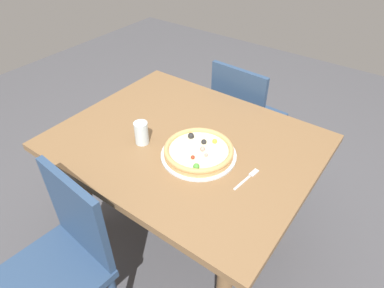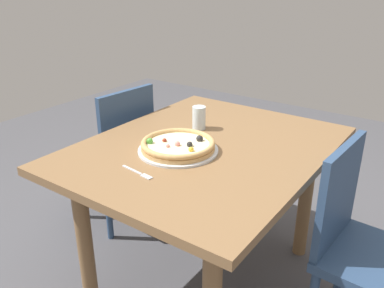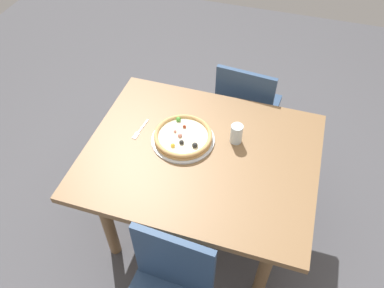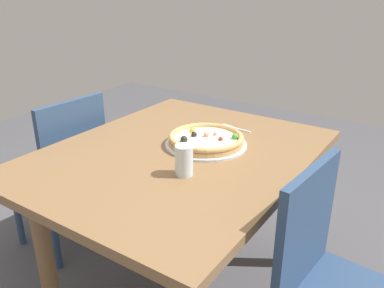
{
  "view_description": "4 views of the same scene",
  "coord_description": "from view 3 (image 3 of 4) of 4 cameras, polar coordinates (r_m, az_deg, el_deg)",
  "views": [
    {
      "loc": [
        0.79,
        -1.03,
        1.73
      ],
      "look_at": [
        0.06,
        -0.03,
        0.75
      ],
      "focal_mm": 31.27,
      "sensor_mm": 36.0,
      "label": 1
    },
    {
      "loc": [
        1.39,
        0.91,
        1.45
      ],
      "look_at": [
        0.06,
        -0.03,
        0.75
      ],
      "focal_mm": 37.78,
      "sensor_mm": 36.0,
      "label": 2
    },
    {
      "loc": [
        -0.35,
        1.29,
        2.27
      ],
      "look_at": [
        0.06,
        -0.03,
        0.75
      ],
      "focal_mm": 35.81,
      "sensor_mm": 36.0,
      "label": 3
    },
    {
      "loc": [
        -1.21,
        -0.89,
        1.39
      ],
      "look_at": [
        0.06,
        -0.03,
        0.75
      ],
      "focal_mm": 37.14,
      "sensor_mm": 36.0,
      "label": 4
    }
  ],
  "objects": [
    {
      "name": "drinking_glass",
      "position": [
        2.08,
        6.64,
        1.54
      ],
      "size": [
        0.07,
        0.07,
        0.11
      ],
      "primitive_type": "cylinder",
      "color": "silver",
      "rests_on": "dining_table"
    },
    {
      "name": "ground_plane",
      "position": [
        2.64,
        1.08,
        -11.8
      ],
      "size": [
        6.0,
        6.0,
        0.0
      ],
      "primitive_type": "plane",
      "color": "#4C4C51"
    },
    {
      "name": "dining_table",
      "position": [
        2.12,
        1.32,
        -3.18
      ],
      "size": [
        1.23,
        0.99,
        0.73
      ],
      "color": "olive",
      "rests_on": "ground"
    },
    {
      "name": "chair_near",
      "position": [
        2.7,
        8.04,
        5.28
      ],
      "size": [
        0.43,
        0.43,
        0.86
      ],
      "rotation": [
        0.0,
        0.0,
        3.05
      ],
      "color": "navy",
      "rests_on": "ground"
    },
    {
      "name": "pizza",
      "position": [
        2.09,
        -1.34,
        1.15
      ],
      "size": [
        0.32,
        0.32,
        0.05
      ],
      "color": "tan",
      "rests_on": "plate"
    },
    {
      "name": "plate",
      "position": [
        2.1,
        -1.33,
        0.68
      ],
      "size": [
        0.35,
        0.35,
        0.01
      ],
      "primitive_type": "cylinder",
      "color": "silver",
      "rests_on": "dining_table"
    },
    {
      "name": "fork",
      "position": [
        2.18,
        -7.79,
        2.0
      ],
      "size": [
        0.04,
        0.17,
        0.0
      ],
      "rotation": [
        0.0,
        0.0,
        1.45
      ],
      "color": "silver",
      "rests_on": "dining_table"
    }
  ]
}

